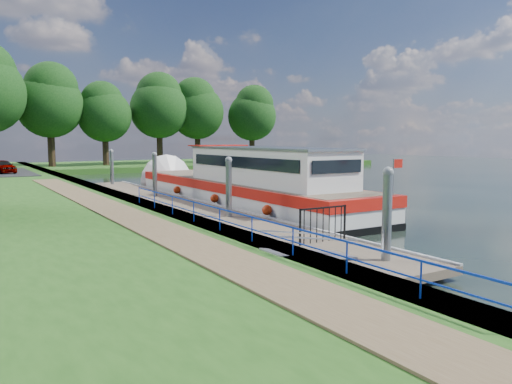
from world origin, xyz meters
TOP-DOWN VIEW (x-y plane):
  - ground at (0.00, 0.00)m, footprint 160.00×160.00m
  - bank_edge at (-2.55, 15.00)m, footprint 1.10×90.00m
  - far_bank at (12.00, 52.00)m, footprint 60.00×18.00m
  - footpath at (-4.40, 8.00)m, footprint 1.60×40.00m
  - blue_fence at (-2.75, 3.00)m, footprint 0.04×18.04m
  - pontoon at (0.00, 13.00)m, footprint 2.50×30.00m
  - mooring_piles at (0.00, 13.00)m, footprint 0.30×27.30m
  - gangway at (-1.85, 0.50)m, footprint 2.58×1.00m
  - gate_panel at (-0.00, 2.20)m, footprint 1.85×0.05m
  - barge at (3.60, 14.22)m, footprint 4.36×21.15m
  - horizon_trees at (-1.61, 48.68)m, footprint 54.38×10.03m
  - car_a at (-6.35, 36.50)m, footprint 2.12×3.57m

SIDE VIEW (x-z plane):
  - ground at x=0.00m, z-range 0.00..0.00m
  - pontoon at x=0.00m, z-range -0.10..0.46m
  - far_bank at x=12.00m, z-range 0.00..0.60m
  - bank_edge at x=-2.55m, z-range 0.00..0.78m
  - gangway at x=-1.85m, z-range 0.16..1.09m
  - footpath at x=-4.40m, z-range 0.78..0.83m
  - barge at x=3.60m, z-range -1.30..3.48m
  - gate_panel at x=0.00m, z-range 0.57..1.72m
  - mooring_piles at x=0.00m, z-range -0.50..3.05m
  - blue_fence at x=-2.75m, z-range 0.95..1.67m
  - car_a at x=-6.35m, z-range 0.83..1.97m
  - horizon_trees at x=-1.61m, z-range 1.51..14.38m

